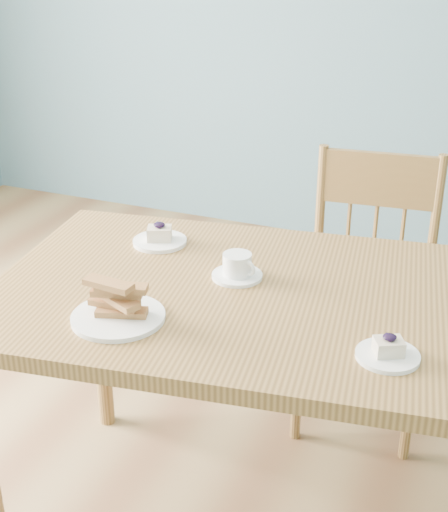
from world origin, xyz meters
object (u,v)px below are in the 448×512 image
Objects in this scene: coffee_cup at (238,268)px; biscotti_plate at (118,307)px; cheesecake_plate_far at (160,238)px; dining_table at (280,321)px; dining_chair at (366,293)px; cheesecake_plate_near at (388,352)px.

biscotti_plate is (-0.18, -0.32, 0.00)m from coffee_cup.
biscotti_plate reaches higher than cheesecake_plate_far.
dining_chair is at bearing 73.62° from dining_table.
biscotti_plate is at bearing -147.66° from dining_table.
coffee_cup is (0.30, -0.12, 0.01)m from cheesecake_plate_far.
dining_table is 11.50× the size of cheesecake_plate_near.
coffee_cup is (-0.14, 0.05, 0.11)m from dining_table.
cheesecake_plate_near is at bearing -82.59° from dining_chair.
coffee_cup is at bearing 60.66° from biscotti_plate.
dining_table is 0.73m from dining_chair.
dining_chair is 0.76m from coffee_cup.
cheesecake_plate_far is 0.46m from biscotti_plate.
dining_chair is 0.96m from cheesecake_plate_near.
dining_table is at bearing 0.81° from coffee_cup.
dining_chair reaches higher than dining_table.
dining_table is at bearing 148.11° from cheesecake_plate_near.
cheesecake_plate_far is at bearing 104.93° from biscotti_plate.
biscotti_plate is (-0.41, -0.96, 0.34)m from dining_chair.
dining_table is 11.84× the size of coffee_cup.
dining_table is 10.11× the size of cheesecake_plate_far.
cheesecake_plate_near is at bearing -40.35° from dining_table.
cheesecake_plate_far is (-0.53, -0.52, 0.32)m from dining_chair.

